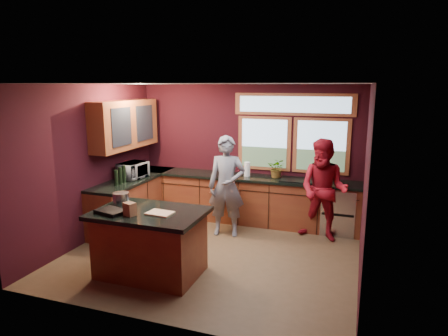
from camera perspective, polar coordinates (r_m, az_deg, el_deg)
The scene contains 14 objects.
floor at distance 6.61m, azimuth -1.68°, elevation -12.15°, with size 4.50×4.50×0.00m, color brown.
room_shell at distance 6.63m, azimuth -5.61°, elevation 4.08°, with size 4.52×4.02×2.71m.
back_counter at distance 7.92m, azimuth 4.05°, elevation -4.51°, with size 4.50×0.64×0.93m.
left_counter at distance 8.00m, azimuth -12.68°, elevation -4.59°, with size 0.64×2.30×0.93m.
island at distance 5.89m, azimuth -10.48°, elevation -10.41°, with size 1.55×1.05×0.95m.
person_grey at distance 7.13m, azimuth 0.38°, elevation -2.63°, with size 0.66×0.43×1.81m, color slate.
person_red at distance 7.14m, azimuth 14.05°, elevation -3.08°, with size 0.87×0.68×1.78m, color maroon.
microwave at distance 7.80m, azimuth -12.86°, elevation -0.34°, with size 0.56×0.38×0.31m, color #999999.
potted_plant at distance 7.70m, azimuth 7.59°, elevation -0.03°, with size 0.34×0.29×0.38m, color #999999.
paper_towel at distance 7.80m, azimuth 3.31°, elevation -0.16°, with size 0.12×0.12×0.28m, color white.
cutting_board at distance 5.59m, azimuth -9.13°, elevation -6.37°, with size 0.35×0.25×0.02m, color tan.
stock_pot at distance 6.11m, azimuth -14.49°, elevation -4.25°, with size 0.24×0.24×0.18m, color #A5A5AA.
paper_bag at distance 5.57m, azimuth -13.32°, elevation -5.74°, with size 0.15×0.12×0.18m, color brown.
black_tray at distance 5.75m, azimuth -15.83°, elevation -5.99°, with size 0.40×0.28×0.05m, color black.
Camera 1 is at (2.17, -5.64, 2.68)m, focal length 32.00 mm.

